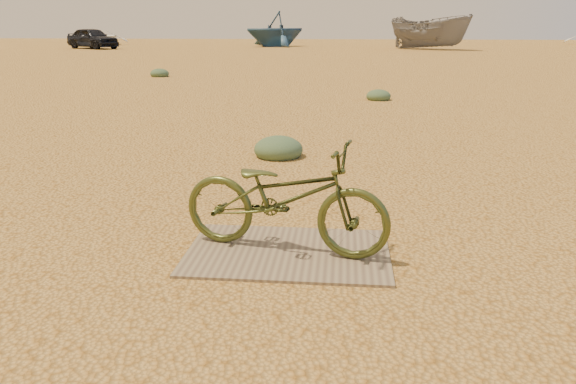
# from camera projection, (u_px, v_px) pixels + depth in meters

# --- Properties ---
(ground) EXTENTS (120.00, 120.00, 0.00)m
(ground) POSITION_uv_depth(u_px,v_px,m) (325.00, 265.00, 4.15)
(ground) COLOR tan
(ground) RESTS_ON ground
(plywood_board) EXTENTS (1.56, 1.06, 0.02)m
(plywood_board) POSITION_uv_depth(u_px,v_px,m) (288.00, 252.00, 4.36)
(plywood_board) COLOR #847355
(plywood_board) RESTS_ON ground
(bicycle) EXTENTS (1.71, 0.90, 0.86)m
(bicycle) POSITION_uv_depth(u_px,v_px,m) (285.00, 197.00, 4.26)
(bicycle) COLOR #404A1F
(bicycle) RESTS_ON plywood_board
(car) EXTENTS (4.43, 3.58, 1.42)m
(car) POSITION_uv_depth(u_px,v_px,m) (92.00, 38.00, 38.67)
(car) COLOR black
(car) RESTS_ON ground
(boat_near_left) EXTENTS (5.24, 6.44, 1.17)m
(boat_near_left) POSITION_uv_depth(u_px,v_px,m) (99.00, 38.00, 44.54)
(boat_near_left) COLOR silver
(boat_near_left) RESTS_ON ground
(boat_far_left) EXTENTS (6.49, 6.42, 2.59)m
(boat_far_left) POSITION_uv_depth(u_px,v_px,m) (275.00, 29.00, 42.09)
(boat_far_left) COLOR #2F5374
(boat_far_left) RESTS_ON ground
(boat_mid_right) EXTENTS (6.04, 5.18, 2.26)m
(boat_mid_right) POSITION_uv_depth(u_px,v_px,m) (430.00, 32.00, 37.43)
(boat_mid_right) COLOR slate
(boat_mid_right) RESTS_ON ground
(kale_a) EXTENTS (0.65, 0.65, 0.36)m
(kale_a) POSITION_uv_depth(u_px,v_px,m) (278.00, 157.00, 7.53)
(kale_a) COLOR #50704A
(kale_a) RESTS_ON ground
(kale_b) EXTENTS (0.57, 0.57, 0.31)m
(kale_b) POSITION_uv_depth(u_px,v_px,m) (378.00, 100.00, 13.06)
(kale_b) COLOR #50704A
(kale_b) RESTS_ON ground
(kale_c) EXTENTS (0.62, 0.62, 0.34)m
(kale_c) POSITION_uv_depth(u_px,v_px,m) (160.00, 77.00, 18.72)
(kale_c) COLOR #50704A
(kale_c) RESTS_ON ground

